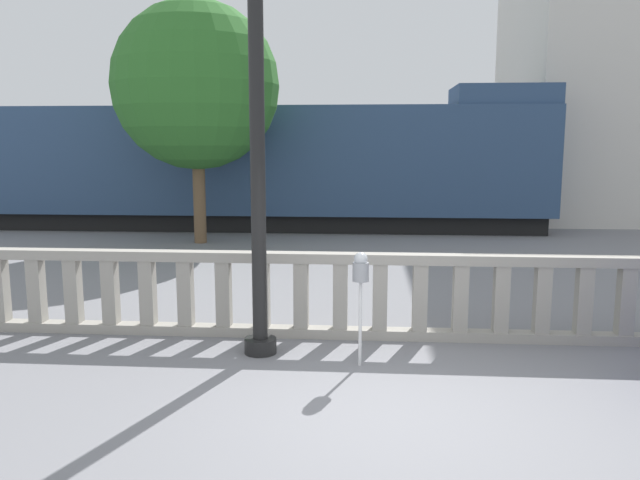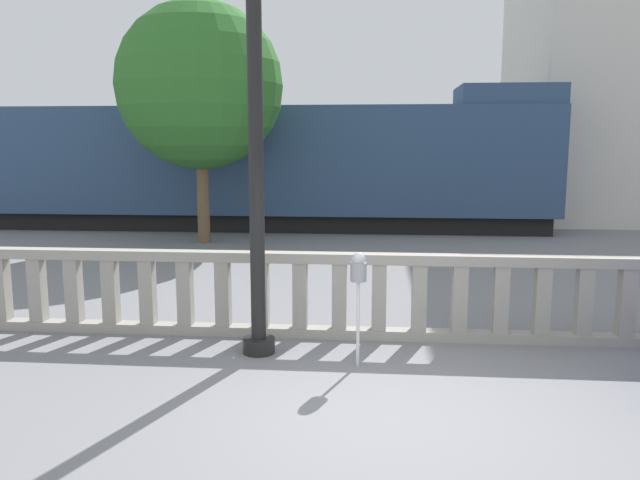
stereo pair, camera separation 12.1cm
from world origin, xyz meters
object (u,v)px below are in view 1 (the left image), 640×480
Objects in this scene: train_near at (202,166)px; parking_meter at (361,274)px; lamppost at (256,56)px; tree_left at (196,86)px; train_far at (333,156)px.

parking_meter is at bearing -67.06° from train_near.
lamppost reaches higher than tree_left.
train_near is 3.42× the size of tree_left.
train_near is at bearing 112.94° from parking_meter.
lamppost is at bearing -70.33° from tree_left.
parking_meter is 13.54m from train_near.
tree_left is (-4.53, 9.39, 3.09)m from parking_meter.
train_near is at bearing -104.30° from train_far.
train_far reaches higher than parking_meter.
lamppost reaches higher than train_far.
parking_meter is 0.07× the size of train_far.
tree_left is (0.73, -3.05, 2.23)m from train_near.
lamppost reaches higher than parking_meter.
lamppost is 25.80m from train_far.
lamppost is 0.32× the size of train_near.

